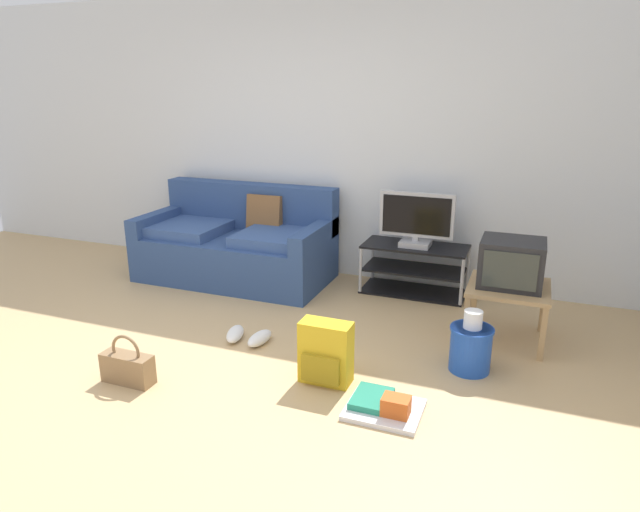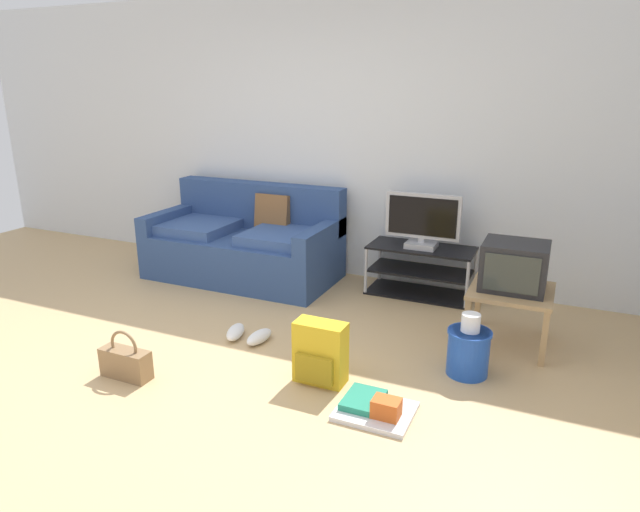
{
  "view_description": "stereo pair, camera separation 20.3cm",
  "coord_description": "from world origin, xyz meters",
  "px_view_note": "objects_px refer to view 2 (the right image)",
  "views": [
    {
      "loc": [
        1.97,
        -2.71,
        1.87
      ],
      "look_at": [
        0.55,
        0.94,
        0.65
      ],
      "focal_mm": 31.26,
      "sensor_mm": 36.0,
      "label": 1
    },
    {
      "loc": [
        2.16,
        -2.63,
        1.87
      ],
      "look_at": [
        0.55,
        0.94,
        0.65
      ],
      "focal_mm": 31.26,
      "sensor_mm": 36.0,
      "label": 2
    }
  ],
  "objects_px": {
    "side_table": "(511,297)",
    "sneakers_pair": "(247,334)",
    "crt_tv": "(514,266)",
    "floor_tray": "(374,408)",
    "handbag": "(126,362)",
    "flat_tv": "(423,221)",
    "tv_stand": "(420,271)",
    "backpack": "(320,353)",
    "cleaning_bucket": "(468,349)",
    "couch": "(246,244)"
  },
  "relations": [
    {
      "from": "tv_stand",
      "to": "crt_tv",
      "type": "xyz_separation_m",
      "value": [
        0.85,
        -0.72,
        0.38
      ]
    },
    {
      "from": "crt_tv",
      "to": "side_table",
      "type": "bearing_deg",
      "value": -90.0
    },
    {
      "from": "tv_stand",
      "to": "cleaning_bucket",
      "type": "bearing_deg",
      "value": -63.22
    },
    {
      "from": "crt_tv",
      "to": "floor_tray",
      "type": "height_order",
      "value": "crt_tv"
    },
    {
      "from": "tv_stand",
      "to": "cleaning_bucket",
      "type": "xyz_separation_m",
      "value": [
        0.67,
        -1.32,
        -0.05
      ]
    },
    {
      "from": "side_table",
      "to": "backpack",
      "type": "relative_size",
      "value": 1.4
    },
    {
      "from": "tv_stand",
      "to": "backpack",
      "type": "relative_size",
      "value": 2.28
    },
    {
      "from": "sneakers_pair",
      "to": "couch",
      "type": "bearing_deg",
      "value": 121.54
    },
    {
      "from": "couch",
      "to": "handbag",
      "type": "relative_size",
      "value": 5.28
    },
    {
      "from": "backpack",
      "to": "sneakers_pair",
      "type": "distance_m",
      "value": 0.84
    },
    {
      "from": "flat_tv",
      "to": "handbag",
      "type": "relative_size",
      "value": 1.91
    },
    {
      "from": "couch",
      "to": "sneakers_pair",
      "type": "relative_size",
      "value": 4.92
    },
    {
      "from": "side_table",
      "to": "sneakers_pair",
      "type": "bearing_deg",
      "value": -157.52
    },
    {
      "from": "cleaning_bucket",
      "to": "floor_tray",
      "type": "bearing_deg",
      "value": -120.27
    },
    {
      "from": "crt_tv",
      "to": "floor_tray",
      "type": "xyz_separation_m",
      "value": [
        -0.6,
        -1.3,
        -0.57
      ]
    },
    {
      "from": "couch",
      "to": "flat_tv",
      "type": "height_order",
      "value": "flat_tv"
    },
    {
      "from": "tv_stand",
      "to": "crt_tv",
      "type": "distance_m",
      "value": 1.18
    },
    {
      "from": "crt_tv",
      "to": "floor_tray",
      "type": "distance_m",
      "value": 1.54
    },
    {
      "from": "couch",
      "to": "handbag",
      "type": "bearing_deg",
      "value": -80.55
    },
    {
      "from": "side_table",
      "to": "handbag",
      "type": "bearing_deg",
      "value": -145.19
    },
    {
      "from": "sneakers_pair",
      "to": "floor_tray",
      "type": "xyz_separation_m",
      "value": [
        1.2,
        -0.54,
        -0.01
      ]
    },
    {
      "from": "crt_tv",
      "to": "floor_tray",
      "type": "relative_size",
      "value": 1.02
    },
    {
      "from": "sneakers_pair",
      "to": "flat_tv",
      "type": "bearing_deg",
      "value": 57.06
    },
    {
      "from": "couch",
      "to": "backpack",
      "type": "distance_m",
      "value": 2.23
    },
    {
      "from": "couch",
      "to": "floor_tray",
      "type": "relative_size",
      "value": 4.18
    },
    {
      "from": "floor_tray",
      "to": "handbag",
      "type": "bearing_deg",
      "value": -170.74
    },
    {
      "from": "couch",
      "to": "cleaning_bucket",
      "type": "height_order",
      "value": "couch"
    },
    {
      "from": "sneakers_pair",
      "to": "crt_tv",
      "type": "bearing_deg",
      "value": 22.92
    },
    {
      "from": "cleaning_bucket",
      "to": "side_table",
      "type": "bearing_deg",
      "value": 72.14
    },
    {
      "from": "backpack",
      "to": "floor_tray",
      "type": "xyz_separation_m",
      "value": [
        0.44,
        -0.21,
        -0.16
      ]
    },
    {
      "from": "tv_stand",
      "to": "side_table",
      "type": "height_order",
      "value": "tv_stand"
    },
    {
      "from": "sneakers_pair",
      "to": "backpack",
      "type": "bearing_deg",
      "value": -23.7
    },
    {
      "from": "crt_tv",
      "to": "handbag",
      "type": "relative_size",
      "value": 1.29
    },
    {
      "from": "handbag",
      "to": "sneakers_pair",
      "type": "xyz_separation_m",
      "value": [
        0.44,
        0.81,
        -0.07
      ]
    },
    {
      "from": "tv_stand",
      "to": "sneakers_pair",
      "type": "height_order",
      "value": "tv_stand"
    },
    {
      "from": "side_table",
      "to": "cleaning_bucket",
      "type": "bearing_deg",
      "value": -107.86
    },
    {
      "from": "tv_stand",
      "to": "floor_tray",
      "type": "relative_size",
      "value": 2.14
    },
    {
      "from": "sneakers_pair",
      "to": "side_table",
      "type": "bearing_deg",
      "value": 22.48
    },
    {
      "from": "tv_stand",
      "to": "sneakers_pair",
      "type": "xyz_separation_m",
      "value": [
        -0.95,
        -1.48,
        -0.18
      ]
    },
    {
      "from": "couch",
      "to": "sneakers_pair",
      "type": "height_order",
      "value": "couch"
    },
    {
      "from": "couch",
      "to": "handbag",
      "type": "distance_m",
      "value": 2.12
    },
    {
      "from": "tv_stand",
      "to": "floor_tray",
      "type": "xyz_separation_m",
      "value": [
        0.26,
        -2.02,
        -0.19
      ]
    },
    {
      "from": "backpack",
      "to": "floor_tray",
      "type": "relative_size",
      "value": 0.94
    },
    {
      "from": "crt_tv",
      "to": "couch",
      "type": "bearing_deg",
      "value": 168.76
    },
    {
      "from": "backpack",
      "to": "cleaning_bucket",
      "type": "height_order",
      "value": "cleaning_bucket"
    },
    {
      "from": "flat_tv",
      "to": "tv_stand",
      "type": "bearing_deg",
      "value": 90.0
    },
    {
      "from": "backpack",
      "to": "cleaning_bucket",
      "type": "bearing_deg",
      "value": 25.22
    },
    {
      "from": "couch",
      "to": "crt_tv",
      "type": "height_order",
      "value": "couch"
    },
    {
      "from": "flat_tv",
      "to": "backpack",
      "type": "bearing_deg",
      "value": -96.04
    },
    {
      "from": "couch",
      "to": "side_table",
      "type": "xyz_separation_m",
      "value": [
        2.58,
        -0.53,
        0.04
      ]
    }
  ]
}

